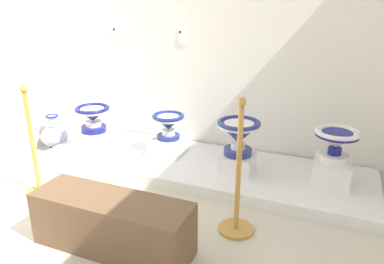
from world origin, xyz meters
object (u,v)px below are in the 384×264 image
(antique_toilet_slender_white, at_px, (336,140))
(antique_toilet_central_ornate, at_px, (239,133))
(info_placard_first, at_px, (117,33))
(stanchion_post_near_right, at_px, (237,196))
(decorative_vase_companion, at_px, (54,135))
(plinth_block_slender_white, at_px, (332,172))
(plinth_block_central_ornate, at_px, (237,163))
(museum_bench, at_px, (112,224))
(antique_toilet_pale_glazed, at_px, (93,115))
(antique_toilet_squat_floral, at_px, (168,123))
(plinth_block_squat_floral, at_px, (169,146))
(info_placard_second, at_px, (183,36))
(plinth_block_pale_glazed, at_px, (95,139))
(stanchion_post_near_left, at_px, (35,161))

(antique_toilet_slender_white, bearing_deg, antique_toilet_central_ornate, -173.92)
(info_placard_first, bearing_deg, stanchion_post_near_right, -36.25)
(decorative_vase_companion, bearing_deg, stanchion_post_near_right, -17.40)
(plinth_block_slender_white, xyz_separation_m, decorative_vase_companion, (-3.08, -0.12, -0.05))
(plinth_block_central_ornate, bearing_deg, museum_bench, -111.35)
(antique_toilet_pale_glazed, xyz_separation_m, plinth_block_central_ornate, (1.66, 0.01, -0.28))
(antique_toilet_squat_floral, xyz_separation_m, decorative_vase_companion, (-1.41, -0.18, -0.28))
(info_placard_first, bearing_deg, plinth_block_squat_floral, -27.11)
(plinth_block_central_ornate, relative_size, museum_bench, 0.27)
(antique_toilet_slender_white, relative_size, info_placard_second, 2.57)
(info_placard_first, xyz_separation_m, museum_bench, (1.14, -1.92, -1.11))
(plinth_block_pale_glazed, distance_m, stanchion_post_near_right, 2.04)
(info_placard_first, bearing_deg, decorative_vase_companion, -131.88)
(antique_toilet_squat_floral, relative_size, stanchion_post_near_right, 0.32)
(antique_toilet_squat_floral, bearing_deg, decorative_vase_companion, -172.74)
(plinth_block_central_ornate, height_order, info_placard_first, info_placard_first)
(plinth_block_squat_floral, bearing_deg, plinth_block_slender_white, -2.01)
(plinth_block_pale_glazed, xyz_separation_m, antique_toilet_slender_white, (2.51, 0.10, 0.33))
(museum_bench, bearing_deg, plinth_block_squat_floral, 100.91)
(antique_toilet_central_ornate, height_order, decorative_vase_companion, antique_toilet_central_ornate)
(museum_bench, bearing_deg, plinth_block_pale_glazed, 130.53)
(plinth_block_squat_floral, xyz_separation_m, decorative_vase_companion, (-1.41, -0.18, -0.02))
(plinth_block_central_ornate, xyz_separation_m, antique_toilet_slender_white, (0.85, 0.09, 0.33))
(plinth_block_slender_white, bearing_deg, antique_toilet_pale_glazed, -177.70)
(plinth_block_central_ornate, distance_m, stanchion_post_near_right, 0.84)
(antique_toilet_pale_glazed, relative_size, antique_toilet_squat_floral, 1.11)
(plinth_block_pale_glazed, height_order, plinth_block_central_ornate, plinth_block_pale_glazed)
(stanchion_post_near_left, xyz_separation_m, museum_bench, (1.08, -0.41, -0.12))
(plinth_block_squat_floral, relative_size, plinth_block_slender_white, 1.02)
(antique_toilet_squat_floral, height_order, antique_toilet_central_ornate, antique_toilet_central_ornate)
(plinth_block_pale_glazed, xyz_separation_m, museum_bench, (1.13, -1.33, 0.00))
(antique_toilet_central_ornate, distance_m, stanchion_post_near_left, 1.86)
(plinth_block_squat_floral, relative_size, info_placard_first, 2.82)
(antique_toilet_pale_glazed, bearing_deg, museum_bench, -49.47)
(plinth_block_central_ornate, height_order, stanchion_post_near_left, stanchion_post_near_left)
(antique_toilet_slender_white, bearing_deg, plinth_block_pale_glazed, -177.70)
(info_placard_first, height_order, decorative_vase_companion, info_placard_first)
(plinth_block_squat_floral, xyz_separation_m, antique_toilet_slender_white, (1.66, -0.06, 0.33))
(antique_toilet_pale_glazed, bearing_deg, info_placard_second, 35.89)
(plinth_block_pale_glazed, relative_size, antique_toilet_slender_white, 0.94)
(antique_toilet_pale_glazed, xyz_separation_m, stanchion_post_near_right, (1.88, -0.79, -0.17))
(antique_toilet_squat_floral, distance_m, decorative_vase_companion, 1.45)
(plinth_block_slender_white, relative_size, stanchion_post_near_right, 0.35)
(info_placard_second, bearing_deg, plinth_block_pale_glazed, -144.11)
(info_placard_first, bearing_deg, antique_toilet_pale_glazed, -88.91)
(stanchion_post_near_left, bearing_deg, antique_toilet_pale_glazed, 93.17)
(plinth_block_pale_glazed, relative_size, info_placard_first, 2.72)
(antique_toilet_squat_floral, bearing_deg, antique_toilet_central_ornate, -10.46)
(antique_toilet_slender_white, xyz_separation_m, info_placard_first, (-2.52, 0.50, 0.79))
(antique_toilet_squat_floral, height_order, info_placard_first, info_placard_first)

